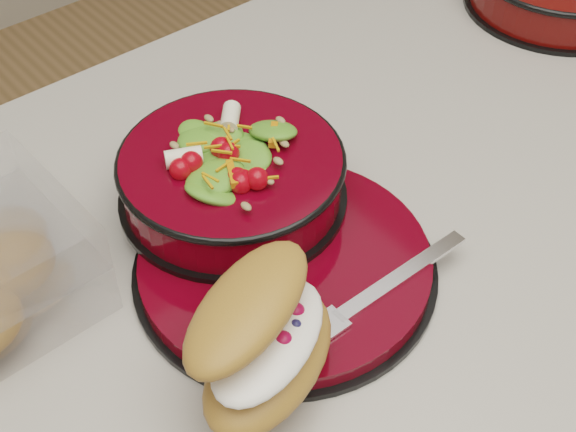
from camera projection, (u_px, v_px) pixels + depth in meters
dinner_plate at (286, 264)px, 0.69m from camera, size 0.26×0.26×0.02m
salad_bowl at (231, 171)px, 0.71m from camera, size 0.21×0.21×0.09m
croissant at (263, 337)px, 0.57m from camera, size 0.16×0.14×0.08m
fork at (378, 291)px, 0.65m from camera, size 0.18×0.02×0.00m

